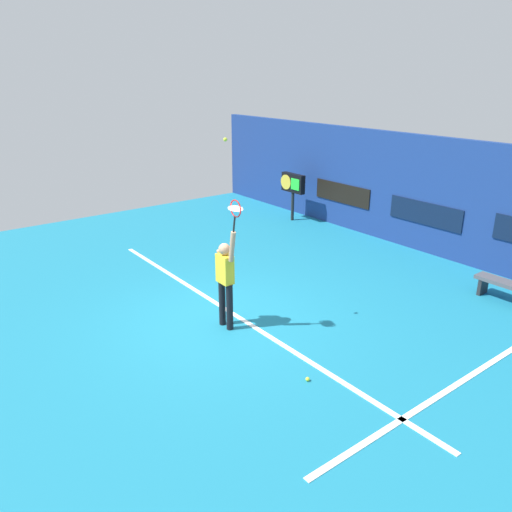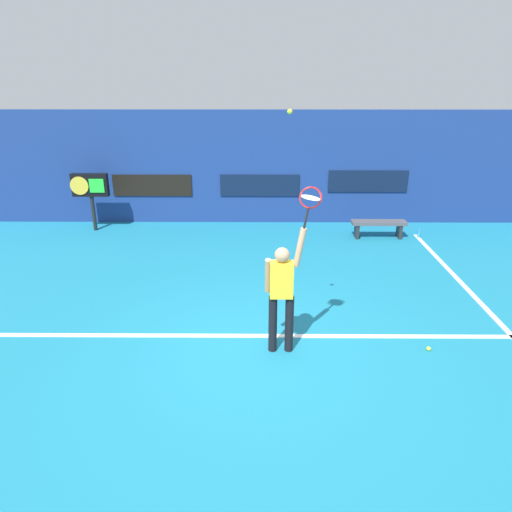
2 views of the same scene
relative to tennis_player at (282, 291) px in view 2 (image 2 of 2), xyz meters
name	(u,v)px [view 2 (image 2 of 2)]	position (x,y,z in m)	size (l,w,h in m)	color
ground_plane	(260,348)	(-0.32, 0.06, -1.01)	(18.00, 18.00, 0.00)	teal
back_wall	(260,168)	(-0.32, 6.77, 0.53)	(18.00, 0.20, 3.09)	navy
sponsor_banner_center	(260,185)	(-0.32, 6.65, 0.06)	(2.20, 0.03, 0.60)	#0C1933
sponsor_banner_portside	(152,185)	(-3.32, 6.65, 0.06)	(2.20, 0.03, 0.60)	black
sponsor_banner_starboard	(368,181)	(2.68, 6.65, 0.18)	(2.20, 0.03, 0.60)	#0C1933
court_baseline	(260,336)	(-0.32, 0.40, -1.01)	(10.00, 0.10, 0.01)	white
court_sideline	(470,292)	(3.80, 2.06, -1.01)	(0.10, 7.00, 0.01)	white
tennis_player	(282,291)	(0.00, 0.00, 0.00)	(0.59, 0.31, 1.99)	black
tennis_racket	(310,200)	(0.36, 0.00, 1.38)	(0.36, 0.27, 0.62)	black
tennis_ball	(290,112)	(0.06, 0.02, 2.54)	(0.07, 0.07, 0.07)	#CCE033
scoreboard_clock	(90,187)	(-4.80, 5.92, 0.18)	(0.96, 0.20, 1.55)	black
court_bench	(379,225)	(2.74, 5.35, -0.67)	(1.40, 0.36, 0.45)	#4C4C51
water_bottle	(419,233)	(3.81, 5.35, -0.89)	(0.07, 0.07, 0.24)	#338CD8
spare_ball	(429,349)	(2.29, -0.01, -0.98)	(0.07, 0.07, 0.07)	#CCE033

